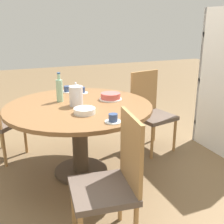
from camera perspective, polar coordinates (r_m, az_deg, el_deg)
name	(u,v)px	position (r m, az deg, el deg)	size (l,w,h in m)	color
ground_plane	(81,172)	(3.01, -6.27, -11.97)	(14.00, 14.00, 0.00)	brown
dining_table	(79,119)	(2.77, -6.68, -1.33)	(1.42, 1.42, 0.73)	#473828
chair_b	(112,180)	(1.94, 0.06, -13.70)	(0.47, 0.47, 0.93)	#A87A47
chair_c	(150,110)	(3.40, 7.81, 0.43)	(0.50, 0.50, 0.93)	#A87A47
coffee_pot	(76,95)	(2.68, -7.32, 3.43)	(0.13, 0.13, 0.23)	silver
water_bottle	(59,90)	(2.84, -10.62, 4.44)	(0.07, 0.07, 0.29)	#99C6A3
cake_main	(111,96)	(2.88, -0.28, 3.17)	(0.23, 0.23, 0.07)	white
cup_a	(113,119)	(2.24, 0.23, -1.39)	(0.13, 0.13, 0.07)	white
cup_b	(67,90)	(3.23, -9.10, 4.53)	(0.13, 0.13, 0.07)	white
cup_c	(82,91)	(3.15, -6.16, 4.32)	(0.13, 0.13, 0.07)	white
plate_stack	(85,111)	(2.45, -5.60, 0.23)	(0.19, 0.19, 0.05)	white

